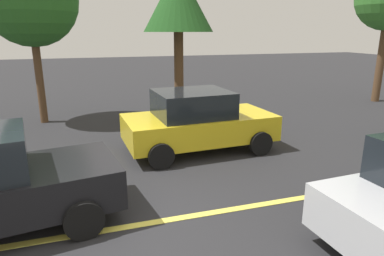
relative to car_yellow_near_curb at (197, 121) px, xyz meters
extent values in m
plane|color=#262628|center=(-2.76, -3.35, -0.83)|extent=(80.00, 80.00, 0.00)
cube|color=#E0D14C|center=(0.24, -3.35, -0.82)|extent=(28.00, 0.16, 0.01)
cylinder|color=black|center=(-3.31, -1.73, -0.51)|extent=(0.67, 0.32, 0.64)
cylinder|color=black|center=(-3.05, -3.44, -0.51)|extent=(0.67, 0.32, 0.64)
cylinder|color=black|center=(0.89, -4.54, -0.51)|extent=(0.65, 0.25, 0.64)
cube|color=gold|center=(0.06, 0.00, -0.17)|extent=(4.12, 2.10, 0.67)
cube|color=black|center=(-0.14, -0.01, 0.50)|extent=(2.02, 1.77, 0.67)
cylinder|color=black|center=(1.37, 1.02, -0.51)|extent=(0.65, 0.25, 0.64)
cylinder|color=black|center=(1.47, -0.87, -0.51)|extent=(0.65, 0.25, 0.64)
cylinder|color=black|center=(-1.36, 0.88, -0.51)|extent=(0.65, 0.25, 0.64)
cylinder|color=black|center=(-1.26, -1.01, -0.51)|extent=(0.65, 0.25, 0.64)
cylinder|color=#513823|center=(-4.35, 4.55, 0.85)|extent=(0.26, 0.26, 3.36)
cylinder|color=#513823|center=(0.51, 3.68, 0.75)|extent=(0.34, 0.34, 3.16)
cylinder|color=#513823|center=(10.23, 4.02, 1.10)|extent=(0.34, 0.34, 3.86)
camera|label=1|loc=(-2.86, -8.54, 2.36)|focal=31.96mm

